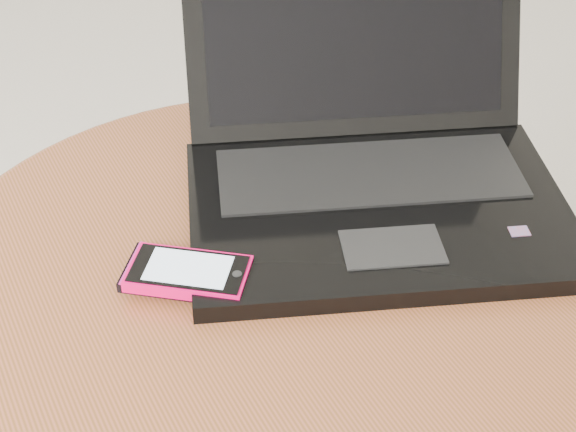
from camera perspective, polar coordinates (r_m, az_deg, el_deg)
name	(u,v)px	position (r m, az deg, el deg)	size (l,w,h in m)	color
table	(264,354)	(0.97, -1.57, -8.79)	(0.70, 0.70, 0.56)	#542A1C
laptop	(371,156)	(0.97, 5.31, 3.86)	(0.50, 0.49, 0.24)	black
phone_black	(188,274)	(0.87, -6.42, -3.73)	(0.14, 0.13, 0.01)	black
phone_pink	(189,273)	(0.86, -6.36, -3.65)	(0.13, 0.12, 0.01)	#F30557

